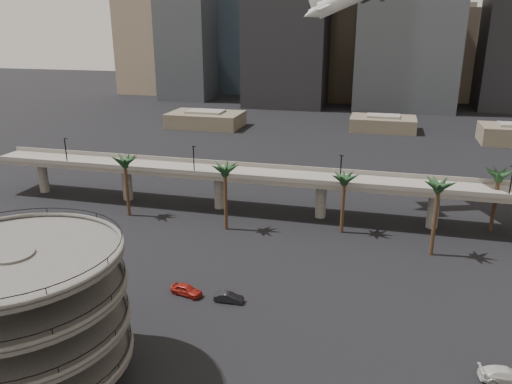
% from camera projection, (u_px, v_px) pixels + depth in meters
% --- Properties ---
extents(ground, '(700.00, 700.00, 0.00)m').
position_uv_depth(ground, '(158.00, 382.00, 55.90)').
color(ground, black).
rests_on(ground, ground).
extents(parking_ramp, '(22.20, 22.20, 17.35)m').
position_uv_depth(parking_ramp, '(21.00, 309.00, 52.16)').
color(parking_ramp, '#4B4846').
rests_on(parking_ramp, ground).
extents(overpass, '(130.00, 9.30, 14.70)m').
position_uv_depth(overpass, '(269.00, 179.00, 104.00)').
color(overpass, slate).
rests_on(overpass, ground).
extents(palm_trees, '(76.40, 18.40, 14.00)m').
position_uv_depth(palm_trees, '(320.00, 176.00, 92.82)').
color(palm_trees, '#422D1C').
rests_on(palm_trees, ground).
extents(low_buildings, '(135.00, 27.50, 6.80)m').
position_uv_depth(low_buildings, '(340.00, 125.00, 183.88)').
color(low_buildings, brown).
rests_on(low_buildings, ground).
extents(skyline, '(269.00, 86.00, 133.07)m').
position_uv_depth(skyline, '(378.00, 0.00, 235.85)').
color(skyline, gray).
rests_on(skyline, ground).
extents(car_a, '(5.22, 3.07, 1.67)m').
position_uv_depth(car_a, '(186.00, 290.00, 73.69)').
color(car_a, maroon).
rests_on(car_a, ground).
extents(car_b, '(4.32, 1.66, 1.40)m').
position_uv_depth(car_b, '(229.00, 298.00, 71.84)').
color(car_b, black).
rests_on(car_b, ground).
extents(car_c, '(5.83, 3.03, 1.62)m').
position_uv_depth(car_c, '(505.00, 375.00, 55.89)').
color(car_c, silver).
rests_on(car_c, ground).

